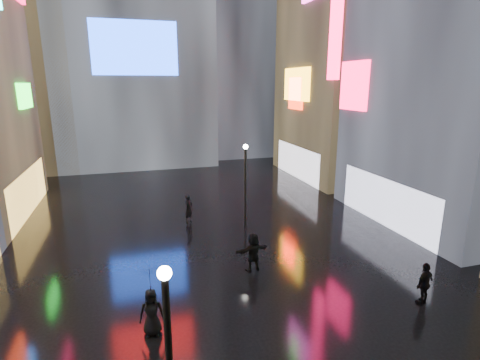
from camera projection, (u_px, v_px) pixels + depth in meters
name	position (u px, v px, depth m)	size (l,w,h in m)	color
ground	(204.00, 226.00, 23.59)	(140.00, 140.00, 0.00)	black
building_right_far	(352.00, 24.00, 33.79)	(10.28, 12.00, 28.00)	black
tower_flank_right	(231.00, 14.00, 45.95)	(12.00, 12.00, 34.00)	black
tower_flank_left	(17.00, 39.00, 36.88)	(10.00, 10.00, 26.00)	black
lamp_far	(245.00, 181.00, 23.00)	(0.30, 0.30, 5.20)	black
pedestrian_3	(425.00, 283.00, 15.12)	(1.05, 0.44, 1.79)	black
pedestrian_4	(152.00, 312.00, 13.24)	(0.86, 0.56, 1.76)	black
pedestrian_5	(253.00, 252.00, 17.82)	(1.75, 0.56, 1.88)	black
pedestrian_6	(189.00, 209.00, 24.14)	(0.66, 0.43, 1.80)	black
umbrella_2	(149.00, 279.00, 12.91)	(0.92, 0.93, 0.84)	black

